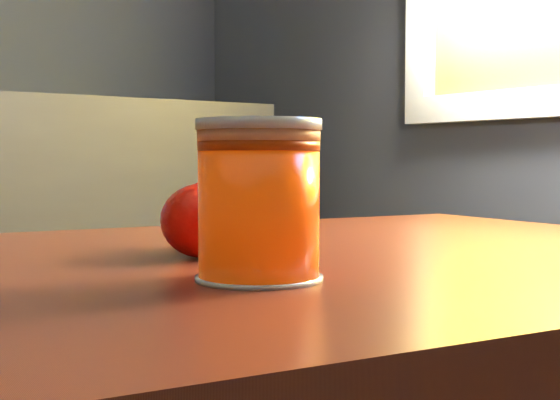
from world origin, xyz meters
TOP-DOWN VIEW (x-y plane):
  - table at (0.79, 0.02)m, footprint 0.96×0.72m
  - juice_glass at (0.71, -0.08)m, footprint 0.08×0.08m
  - orange_front at (0.74, 0.04)m, footprint 0.07×0.07m
  - orange_back at (0.77, 0.08)m, footprint 0.07×0.07m

SIDE VIEW (x-z plane):
  - table at x=0.79m, z-range 0.25..0.93m
  - orange_front at x=0.74m, z-range 0.68..0.74m
  - orange_back at x=0.77m, z-range 0.68..0.74m
  - juice_glass at x=0.71m, z-range 0.68..0.78m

